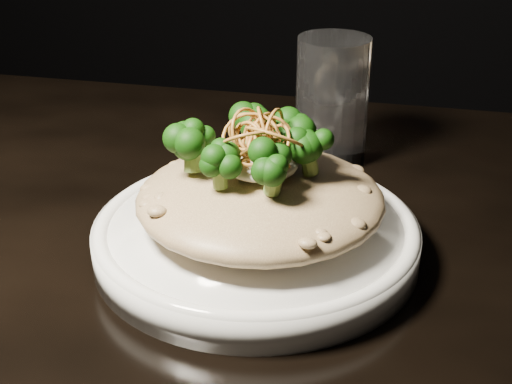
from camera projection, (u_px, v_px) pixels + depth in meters
table at (267, 345)px, 0.60m from camera, size 1.10×0.80×0.75m
plate at (256, 238)px, 0.57m from camera, size 0.26×0.26×0.03m
risotto at (260, 198)px, 0.56m from camera, size 0.20×0.20×0.04m
broccoli at (252, 145)px, 0.54m from camera, size 0.13×0.13×0.05m
cheese at (261, 164)px, 0.55m from camera, size 0.06×0.06×0.02m
shallots at (261, 138)px, 0.53m from camera, size 0.04×0.04×0.03m
drinking_glass at (332, 101)px, 0.72m from camera, size 0.09×0.09×0.13m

